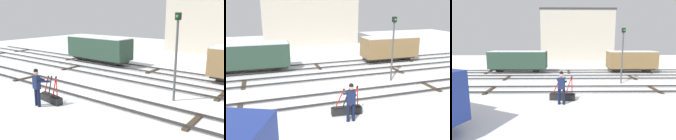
# 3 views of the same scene
# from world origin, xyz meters

# --- Properties ---
(ground_plane) EXTENTS (60.00, 60.00, 0.00)m
(ground_plane) POSITION_xyz_m (0.00, 0.00, 0.00)
(ground_plane) COLOR white
(track_main_line) EXTENTS (44.00, 1.94, 0.18)m
(track_main_line) POSITION_xyz_m (0.00, 0.00, 0.11)
(track_main_line) COLOR #2D2B28
(track_main_line) RESTS_ON ground_plane
(track_siding_near) EXTENTS (44.00, 1.94, 0.18)m
(track_siding_near) POSITION_xyz_m (0.00, 4.21, 0.11)
(track_siding_near) COLOR #2D2B28
(track_siding_near) RESTS_ON ground_plane
(track_siding_far) EXTENTS (44.00, 1.94, 0.18)m
(track_siding_far) POSITION_xyz_m (0.00, 7.28, 0.11)
(track_siding_far) COLOR #2D2B28
(track_siding_far) RESTS_ON ground_plane
(switch_lever_frame) EXTENTS (1.55, 0.52, 1.45)m
(switch_lever_frame) POSITION_xyz_m (-0.74, -1.98, 0.25)
(switch_lever_frame) COLOR black
(switch_lever_frame) RESTS_ON ground_plane
(rail_worker) EXTENTS (0.59, 0.72, 1.87)m
(rail_worker) POSITION_xyz_m (-0.81, -2.71, 1.07)
(rail_worker) COLOR #111831
(rail_worker) RESTS_ON ground_plane
(signal_post) EXTENTS (0.24, 0.32, 4.46)m
(signal_post) POSITION_xyz_m (4.08, 2.04, 2.68)
(signal_post) COLOR #4C4C4C
(signal_post) RESTS_ON ground_plane
(freight_car_back_track) EXTENTS (6.17, 2.14, 2.35)m
(freight_car_back_track) POSITION_xyz_m (-5.46, 7.28, 1.35)
(freight_car_back_track) COLOR #2D2B28
(freight_car_back_track) RESTS_ON ground_plane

